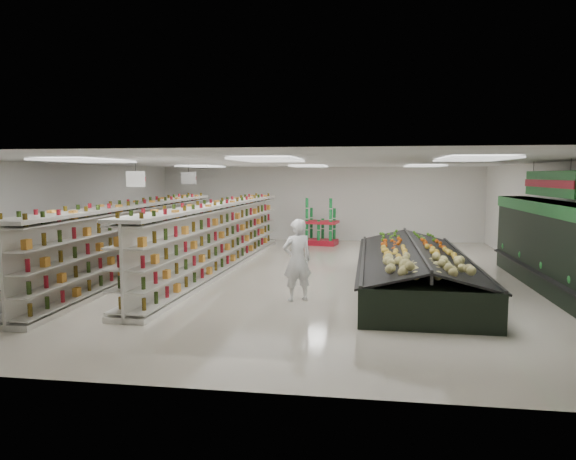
% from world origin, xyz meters
% --- Properties ---
extents(floor, '(16.00, 16.00, 0.00)m').
position_xyz_m(floor, '(0.00, 0.00, 0.00)').
color(floor, beige).
rests_on(floor, ground).
extents(ceiling, '(14.00, 16.00, 0.02)m').
position_xyz_m(ceiling, '(0.00, 0.00, 3.20)').
color(ceiling, white).
rests_on(ceiling, wall_back).
extents(wall_back, '(14.00, 0.02, 3.20)m').
position_xyz_m(wall_back, '(0.00, 8.00, 1.60)').
color(wall_back, white).
rests_on(wall_back, floor).
extents(wall_front, '(14.00, 0.02, 3.20)m').
position_xyz_m(wall_front, '(0.00, -8.00, 1.60)').
color(wall_front, white).
rests_on(wall_front, floor).
extents(wall_left, '(0.02, 16.00, 3.20)m').
position_xyz_m(wall_left, '(-7.00, 0.00, 1.60)').
color(wall_left, white).
rests_on(wall_left, floor).
extents(wall_right, '(0.02, 16.00, 3.20)m').
position_xyz_m(wall_right, '(7.00, 0.00, 1.60)').
color(wall_right, white).
rests_on(wall_right, floor).
extents(produce_wall_case, '(0.93, 8.00, 2.20)m').
position_xyz_m(produce_wall_case, '(6.53, -1.50, 1.24)').
color(produce_wall_case, black).
rests_on(produce_wall_case, floor).
extents(aisle_sign_near, '(0.52, 0.06, 0.75)m').
position_xyz_m(aisle_sign_near, '(-3.80, -2.00, 2.75)').
color(aisle_sign_near, white).
rests_on(aisle_sign_near, ceiling).
extents(aisle_sign_far, '(0.52, 0.06, 0.75)m').
position_xyz_m(aisle_sign_far, '(-3.80, 2.00, 2.75)').
color(aisle_sign_far, white).
rests_on(aisle_sign_far, ceiling).
extents(hortifruti_banner, '(0.12, 3.20, 0.95)m').
position_xyz_m(hortifruti_banner, '(6.25, -1.50, 2.65)').
color(hortifruti_banner, '#1D6D2A').
rests_on(hortifruti_banner, ceiling).
extents(gondola_left, '(1.03, 11.72, 2.03)m').
position_xyz_m(gondola_left, '(-4.62, -0.22, 0.93)').
color(gondola_left, silver).
rests_on(gondola_left, floor).
extents(gondola_center, '(1.42, 11.65, 2.01)m').
position_xyz_m(gondola_center, '(-2.34, 0.47, 0.93)').
color(gondola_center, silver).
rests_on(gondola_center, floor).
extents(produce_island, '(2.89, 7.72, 1.15)m').
position_xyz_m(produce_island, '(3.21, -1.20, 0.52)').
color(produce_island, black).
rests_on(produce_island, floor).
extents(soda_endcap, '(1.52, 1.16, 1.75)m').
position_xyz_m(soda_endcap, '(0.22, 6.48, 0.85)').
color(soda_endcap, '#AE1324').
rests_on(soda_endcap, floor).
extents(shopper_main, '(0.82, 0.72, 1.87)m').
position_xyz_m(shopper_main, '(0.45, -2.99, 0.94)').
color(shopper_main, white).
rests_on(shopper_main, floor).
extents(shopper_background, '(0.71, 0.94, 1.71)m').
position_xyz_m(shopper_background, '(-2.81, 4.64, 0.85)').
color(shopper_background, tan).
rests_on(shopper_background, floor).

